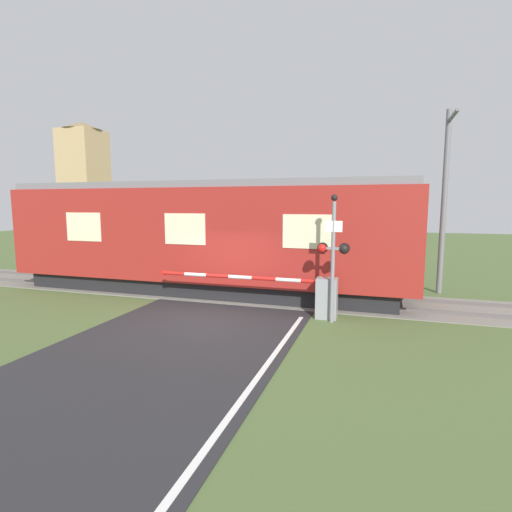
{
  "coord_description": "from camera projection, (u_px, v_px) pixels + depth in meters",
  "views": [
    {
      "loc": [
        4.63,
        -10.23,
        3.32
      ],
      "look_at": [
        0.81,
        1.78,
        1.67
      ],
      "focal_mm": 28.0,
      "sensor_mm": 36.0,
      "label": 1
    }
  ],
  "objects": [
    {
      "name": "ground_plane",
      "position": [
        210.0,
        320.0,
        11.49
      ],
      "size": [
        80.0,
        80.0,
        0.0
      ],
      "primitive_type": "plane",
      "color": "#4C6033"
    },
    {
      "name": "track_bed",
      "position": [
        248.0,
        294.0,
        14.62
      ],
      "size": [
        36.0,
        3.2,
        0.13
      ],
      "color": "slate",
      "rests_on": "ground_plane"
    },
    {
      "name": "train",
      "position": [
        204.0,
        237.0,
        14.86
      ],
      "size": [
        15.05,
        3.0,
        4.11
      ],
      "color": "black",
      "rests_on": "ground_plane"
    },
    {
      "name": "crossing_barrier",
      "position": [
        311.0,
        294.0,
        11.7
      ],
      "size": [
        5.73,
        0.44,
        1.19
      ],
      "color": "gray",
      "rests_on": "ground_plane"
    },
    {
      "name": "signal_post",
      "position": [
        333.0,
        251.0,
        11.0
      ],
      "size": [
        0.9,
        0.26,
        3.57
      ],
      "color": "gray",
      "rests_on": "ground_plane"
    },
    {
      "name": "catenary_pole",
      "position": [
        444.0,
        200.0,
        14.48
      ],
      "size": [
        0.2,
        1.9,
        6.64
      ],
      "color": "slate",
      "rests_on": "ground_plane"
    },
    {
      "name": "distant_building",
      "position": [
        84.0,
        179.0,
        40.47
      ],
      "size": [
        4.07,
        4.07,
        11.44
      ],
      "color": "tan",
      "rests_on": "ground_plane"
    }
  ]
}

